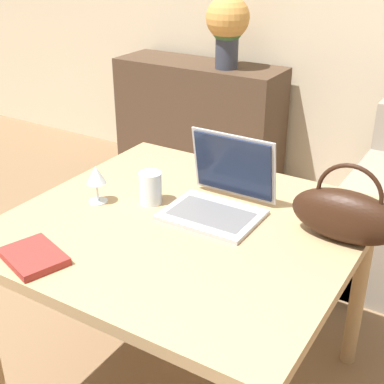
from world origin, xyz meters
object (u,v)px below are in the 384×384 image
handbag (346,215)px  flower_vase (228,25)px  wine_glass (96,177)px  laptop (221,191)px  drinking_glass (151,188)px

handbag → flower_vase: flower_vase is taller
handbag → flower_vase: (-1.26, 1.55, 0.27)m
wine_glass → flower_vase: flower_vase is taller
laptop → flower_vase: size_ratio=0.72×
handbag → laptop: bearing=-178.1°
laptop → drinking_glass: bearing=-159.3°
laptop → flower_vase: bearing=117.7°
drinking_glass → wine_glass: size_ratio=0.83×
laptop → handbag: handbag is taller
laptop → handbag: (0.44, 0.01, 0.02)m
wine_glass → flower_vase: (-0.42, 1.76, 0.27)m
drinking_glass → flower_vase: bearing=109.4°
wine_glass → handbag: 0.87m
drinking_glass → flower_vase: size_ratio=0.26×
laptop → wine_glass: (-0.41, -0.19, 0.03)m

